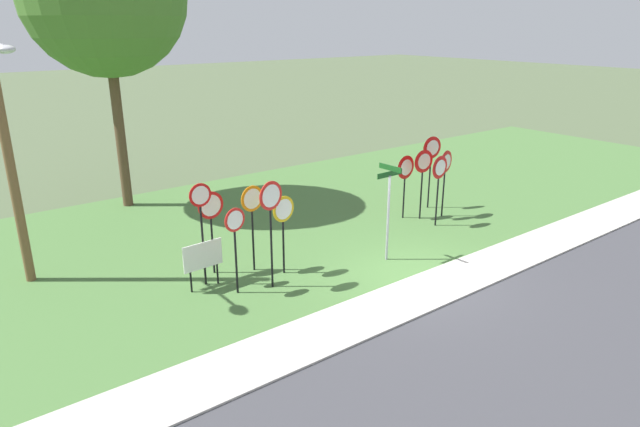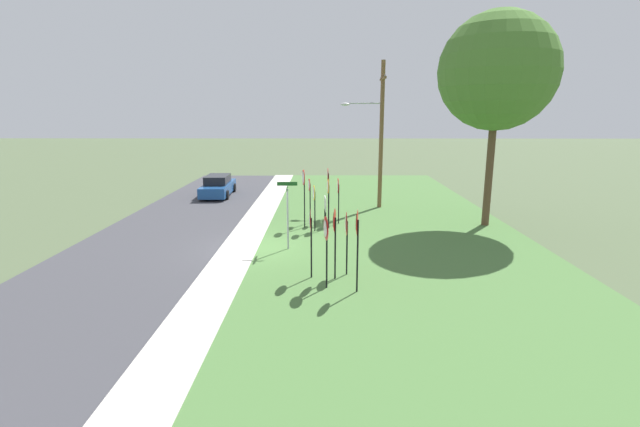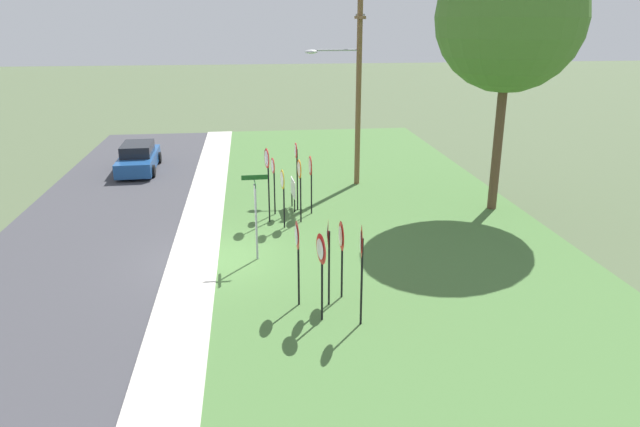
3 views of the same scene
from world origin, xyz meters
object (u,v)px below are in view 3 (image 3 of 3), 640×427
Objects in this scene: yield_sign_far_right at (328,242)px; notice_board at (293,189)px; parked_hatchback_near at (138,158)px; stop_sign_near_left at (283,186)px; stop_sign_far_center at (267,169)px; street_name_post at (256,210)px; utility_pole at (355,85)px; yield_sign_near_right at (297,243)px; yield_sign_far_left at (361,251)px; yield_sign_center at (321,257)px; stop_sign_far_left at (273,175)px; stop_sign_center_tall at (296,163)px; oak_tree_left at (510,18)px; yield_sign_near_left at (341,242)px; stop_sign_near_right at (300,177)px; stop_sign_far_right at (311,172)px.

yield_sign_far_right is 1.96× the size of notice_board.
yield_sign_far_right is 17.50m from parked_hatchback_near.
stop_sign_near_left is at bearing -165.47° from yield_sign_far_right.
stop_sign_far_center is (-0.71, -0.52, 0.48)m from stop_sign_near_left.
utility_pole is (-8.44, 4.62, 2.86)m from street_name_post.
notice_board is at bearing 133.13° from stop_sign_far_center.
yield_sign_far_right reaches higher than parked_hatchback_near.
yield_sign_far_left reaches higher than yield_sign_near_right.
yield_sign_near_right is 0.81m from yield_sign_far_right.
yield_sign_center is at bearing 17.94° from street_name_post.
stop_sign_far_left is 0.48× the size of parked_hatchback_near.
yield_sign_far_right is 0.52× the size of parked_hatchback_near.
stop_sign_center_tall is 5.16m from street_name_post.
oak_tree_left is at bearing 127.52° from yield_sign_near_right.
stop_sign_far_center is 3.62m from street_name_post.
yield_sign_near_left is at bearing 34.71° from street_name_post.
stop_sign_center_tall is 8.29m from yield_sign_far_right.
stop_sign_center_tall is at bearing 158.82° from street_name_post.
oak_tree_left is at bearing 125.00° from yield_sign_center.
notice_board is (-1.42, 1.04, -1.24)m from stop_sign_far_center.
street_name_post is (3.40, -1.69, -0.09)m from stop_sign_near_right.
stop_sign_center_tall reaches higher than yield_sign_near_left.
stop_sign_far_center is (-0.16, -1.18, 0.31)m from stop_sign_near_right.
stop_sign_near_right is 7.63m from yield_sign_center.
street_name_post is at bearing -18.57° from stop_sign_far_center.
yield_sign_near_right is at bearing -77.55° from yield_sign_near_left.
parked_hatchback_near is (-8.93, -7.42, -1.16)m from stop_sign_near_right.
stop_sign_near_left is 0.79× the size of street_name_post.
yield_sign_far_right is at bearing 149.41° from yield_sign_center.
utility_pole is 5.93m from notice_board.
yield_sign_center is (8.68, 0.78, 0.15)m from stop_sign_far_left.
stop_sign_near_left is 7.27m from utility_pole.
oak_tree_left is (-0.74, 7.90, 5.62)m from stop_sign_near_right.
street_name_post is (4.45, -0.76, 0.06)m from stop_sign_far_left.
yield_sign_far_left is 1.09× the size of yield_sign_far_right.
yield_sign_near_left is at bearing 139.08° from yield_sign_center.
stop_sign_far_center is (0.89, -0.25, 0.46)m from stop_sign_far_left.
stop_sign_center_tall is (-1.31, 1.18, -0.13)m from stop_sign_far_center.
yield_sign_near_left is at bearing -0.52° from stop_sign_near_right.
stop_sign_far_center reaches higher than stop_sign_far_right.
parked_hatchback_near is at bearing -118.12° from oak_tree_left.
stop_sign_center_tall is (-1.47, 0.00, 0.18)m from stop_sign_near_right.
utility_pole is 11.73m from parked_hatchback_near.
stop_sign_far_left is at bearing -143.99° from stop_sign_near_right.
parked_hatchback_near is at bearing -160.07° from yield_sign_near_right.
stop_sign_center_tall reaches higher than yield_sign_far_right.
stop_sign_far_right is (-1.51, 1.17, 0.09)m from stop_sign_near_left.
yield_sign_far_left reaches higher than parked_hatchback_near.
stop_sign_far_center reaches higher than stop_sign_far_left.
yield_sign_far_left reaches higher than yield_sign_near_left.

